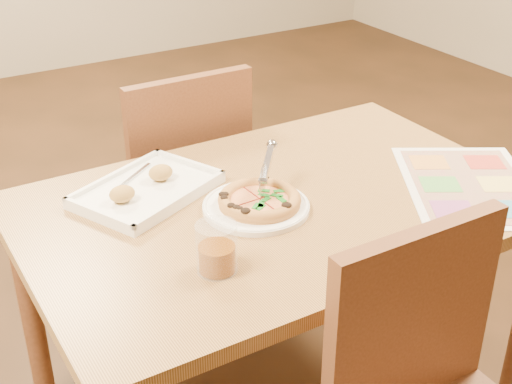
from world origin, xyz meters
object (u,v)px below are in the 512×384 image
dining_table (278,229)px  menu (469,185)px  appetizer_tray (146,190)px  glass_tumbler (217,251)px  chair_far (181,166)px  pizza (259,200)px  pizza_cutter (266,169)px  plate (256,207)px

dining_table → menu: bearing=-21.5°
appetizer_tray → glass_tumbler: glass_tumbler is taller
glass_tumbler → menu: 0.77m
chair_far → glass_tumbler: (-0.28, -0.79, 0.20)m
chair_far → pizza: bearing=84.0°
pizza_cutter → appetizer_tray: (-0.26, 0.18, -0.07)m
appetizer_tray → glass_tumbler: bearing=-90.5°
chair_far → appetizer_tray: size_ratio=1.11×
plate → menu: plate is taller
chair_far → menu: (0.48, -0.79, 0.16)m
pizza → pizza_cutter: 0.08m
pizza_cutter → menu: 0.56m
pizza_cutter → menu: bearing=-70.7°
dining_table → glass_tumbler: glass_tumbler is taller
chair_far → plate: bearing=83.2°
dining_table → chair_far: size_ratio=2.77×
dining_table → chair_far: chair_far is taller
dining_table → pizza_cutter: bearing=129.1°
chair_far → glass_tumbler: 0.87m
plate → menu: 0.58m
dining_table → plate: (-0.07, -0.01, 0.09)m
plate → appetizer_tray: (-0.21, 0.21, 0.01)m
appetizer_tray → plate: bearing=-45.8°
chair_far → pizza_cutter: chair_far is taller
chair_far → pizza: chair_far is taller
appetizer_tray → glass_tumbler: 0.40m
plate → glass_tumbler: glass_tumbler is taller
chair_far → glass_tumbler: size_ratio=4.15×
dining_table → pizza: pizza is taller
appetizer_tray → menu: appetizer_tray is taller
chair_far → glass_tumbler: chair_far is taller
plate → pizza_cutter: (0.05, 0.04, 0.08)m
pizza → appetizer_tray: size_ratio=0.49×
dining_table → chair_far: bearing=90.0°
pizza_cutter → glass_tumbler: pizza_cutter is taller
pizza_cutter → menu: (0.50, -0.22, -0.08)m
plate → pizza_cutter: 0.10m
appetizer_tray → chair_far: bearing=55.1°
chair_far → pizza_cutter: bearing=87.8°
glass_tumbler → chair_far: bearing=70.5°
chair_far → plate: size_ratio=1.75×
plate → dining_table: bearing=6.3°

